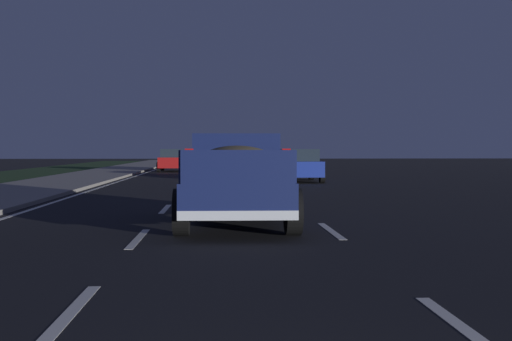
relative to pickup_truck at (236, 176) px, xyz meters
name	(u,v)px	position (x,y,z in m)	size (l,w,h in m)	color
ground	(228,183)	(15.65, 0.00, -0.98)	(144.00, 144.00, 0.00)	black
sidewalk_shoulder	(62,182)	(15.65, 7.45, -0.92)	(108.00, 4.00, 0.12)	gray
lane_markings	(165,180)	(18.62, 3.09, -0.98)	(108.00, 7.04, 0.01)	silver
pickup_truck	(236,176)	(0.00, 0.00, 0.00)	(5.45, 2.34, 1.87)	#141E4C
sedan_blue	(298,165)	(16.69, -3.36, -0.20)	(4.44, 2.09, 1.54)	navy
sedan_red	(174,160)	(30.53, 3.53, -0.20)	(4.40, 2.02, 1.54)	maroon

